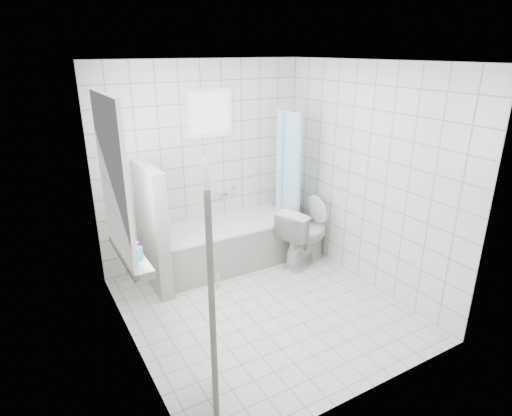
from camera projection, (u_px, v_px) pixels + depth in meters
ground at (263, 307)px, 4.76m from camera, size 3.00×3.00×0.00m
ceiling at (265, 61)px, 3.85m from camera, size 3.00×3.00×0.00m
wall_back at (204, 165)px, 5.52m from camera, size 2.80×0.02×2.60m
wall_front at (371, 256)px, 3.09m from camera, size 2.80×0.02×2.60m
wall_left at (123, 224)px, 3.65m from camera, size 0.02×3.00×2.60m
wall_right at (367, 178)px, 4.96m from camera, size 0.02×3.00×2.60m
window_left at (117, 181)px, 3.81m from camera, size 0.01×0.90×1.40m
window_back at (210, 113)px, 5.30m from camera, size 0.50×0.01×0.50m
window_sill at (130, 254)px, 4.09m from camera, size 0.18×1.02×0.08m
door at (212, 308)px, 3.00m from camera, size 0.35×0.75×2.00m
bathtub at (226, 244)px, 5.62m from camera, size 1.81×0.77×0.58m
partition_wall at (152, 228)px, 4.96m from camera, size 0.15×0.85×1.50m
tiled_ledge at (283, 223)px, 6.33m from camera, size 0.40×0.24×0.55m
toilet at (305, 235)px, 5.63m from camera, size 0.90×0.70×0.81m
curtain_rod at (283, 108)px, 5.40m from camera, size 0.02×0.80×0.02m
shower_curtain at (287, 179)px, 5.61m from camera, size 0.14×0.48×1.78m
tub_faucet at (220, 196)px, 5.74m from camera, size 0.18×0.06×0.06m
sill_bottles at (128, 236)px, 4.09m from camera, size 0.15×0.61×0.29m
ledge_bottles at (285, 199)px, 6.16m from camera, size 0.15×0.20×0.25m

